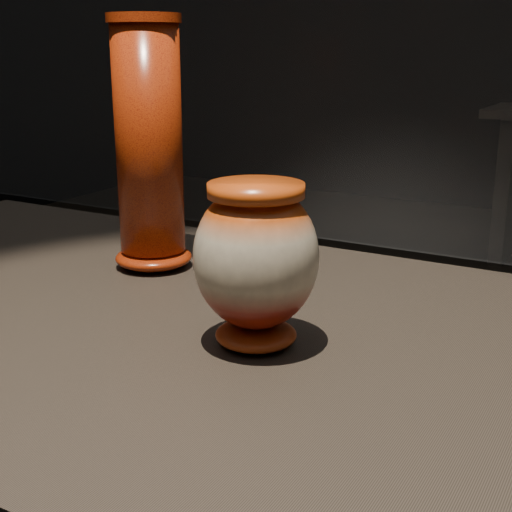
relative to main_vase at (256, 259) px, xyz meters
The scene contains 2 objects.
main_vase is the anchor object (origin of this frame).
tall_vase 0.36m from the main_vase, 147.37° to the left, with size 0.12×0.12×0.39m.
Camera 1 is at (0.29, -0.71, 1.24)m, focal length 50.00 mm.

